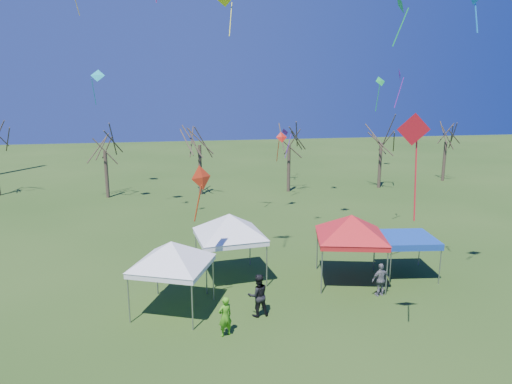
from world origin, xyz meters
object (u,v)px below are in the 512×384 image
(tent_white_mid, at_px, (229,218))
(tent_red, at_px, (352,220))
(tree_1, at_px, (104,134))
(tree_3, at_px, (289,128))
(person_green, at_px, (225,316))
(tent_blue, at_px, (407,240))
(person_dark, at_px, (258,295))
(tent_white_west, at_px, (171,246))
(person_grey, at_px, (381,280))
(tree_5, at_px, (447,127))
(tree_4, at_px, (382,127))
(tree_2, at_px, (199,127))

(tent_white_mid, relative_size, tent_red, 1.01)
(tree_1, xyz_separation_m, tree_3, (16.80, -0.60, 0.29))
(tent_red, xyz_separation_m, person_green, (-6.86, -4.06, -2.47))
(tent_blue, bearing_deg, tent_red, -175.57)
(person_dark, bearing_deg, tent_white_west, -23.10)
(person_grey, bearing_deg, tree_5, -135.78)
(tree_4, height_order, person_green, tree_4)
(tree_1, bearing_deg, tent_white_mid, -67.03)
(tree_3, height_order, person_green, tree_3)
(tent_blue, bearing_deg, tree_3, 92.57)
(tree_4, bearing_deg, person_dark, -125.46)
(tree_4, distance_m, person_green, 31.61)
(tent_blue, relative_size, person_dark, 1.60)
(person_grey, relative_size, person_green, 0.98)
(tree_4, distance_m, tent_white_west, 30.65)
(tree_3, distance_m, tent_blue, 21.24)
(tree_3, bearing_deg, person_green, -110.05)
(person_grey, bearing_deg, tree_1, -65.17)
(tree_3, relative_size, tent_white_mid, 1.74)
(tree_2, bearing_deg, tree_3, -2.27)
(tree_2, height_order, person_dark, tree_2)
(tent_blue, xyz_separation_m, person_dark, (-8.51, -2.95, -1.01))
(tree_5, bearing_deg, person_grey, -127.54)
(tent_white_mid, height_order, tent_red, tent_red)
(tree_2, relative_size, person_grey, 5.03)
(tree_5, distance_m, tent_blue, 28.58)
(person_dark, height_order, person_green, person_dark)
(tent_white_west, distance_m, person_green, 3.88)
(tree_2, bearing_deg, tent_white_west, -96.87)
(tree_2, xyz_separation_m, tent_red, (6.09, -21.41, -2.99))
(tree_4, distance_m, tent_white_mid, 26.42)
(tree_2, relative_size, tent_red, 1.82)
(tent_white_west, bearing_deg, person_grey, -1.69)
(person_dark, bearing_deg, tree_5, -140.11)
(tree_5, xyz_separation_m, tent_white_mid, (-25.93, -21.60, -2.48))
(tent_red, xyz_separation_m, person_dark, (-5.26, -2.69, -2.35))
(tent_white_west, xyz_separation_m, tent_blue, (12.10, 1.82, -1.05))
(tent_white_west, distance_m, person_grey, 9.94)
(tree_2, relative_size, tent_blue, 2.68)
(person_grey, bearing_deg, tent_white_west, -9.93)
(tree_5, bearing_deg, person_dark, -134.41)
(tent_white_west, distance_m, tent_red, 9.00)
(tree_5, distance_m, person_green, 38.51)
(tree_4, bearing_deg, tent_white_west, -132.20)
(tree_2, relative_size, tree_4, 1.04)
(person_green, bearing_deg, person_dark, -163.84)
(tent_blue, xyz_separation_m, person_grey, (-2.41, -2.10, -1.15))
(tree_1, xyz_separation_m, tent_red, (14.49, -21.68, -2.49))
(tree_1, xyz_separation_m, tree_5, (34.49, 1.42, -0.06))
(person_dark, bearing_deg, person_grey, -177.84)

